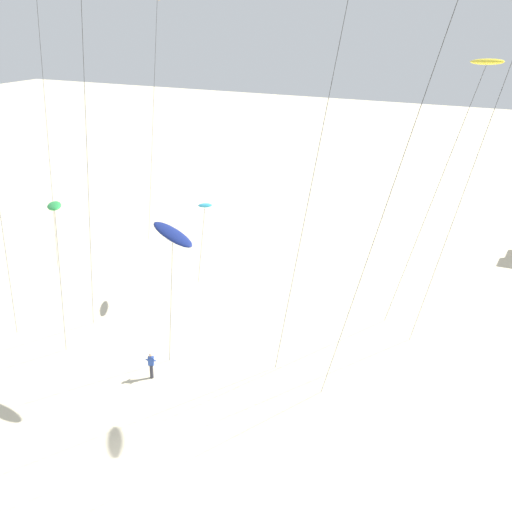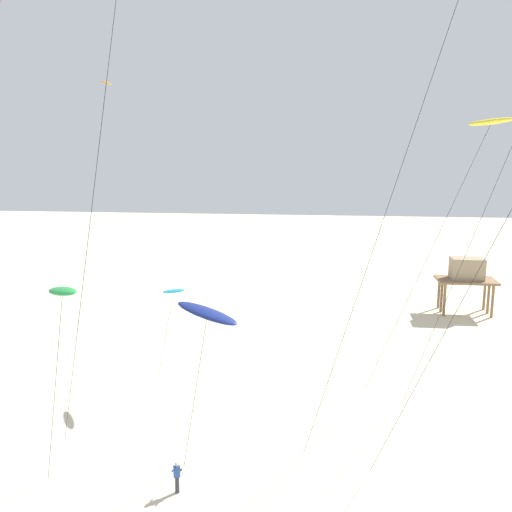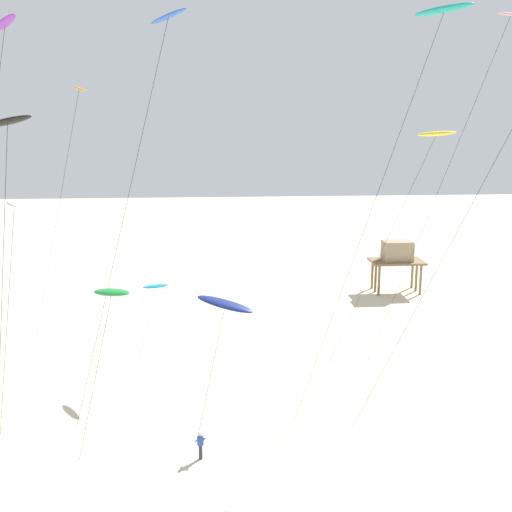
{
  "view_description": "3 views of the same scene",
  "coord_description": "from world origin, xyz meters",
  "px_view_note": "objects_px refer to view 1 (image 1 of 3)",
  "views": [
    {
      "loc": [
        17.88,
        -22.91,
        21.71
      ],
      "look_at": [
        1.46,
        9.79,
        7.92
      ],
      "focal_mm": 47.99,
      "sensor_mm": 36.0,
      "label": 1
    },
    {
      "loc": [
        2.88,
        -17.95,
        17.08
      ],
      "look_at": [
        -0.38,
        8.67,
        11.95
      ],
      "focal_mm": 39.07,
      "sensor_mm": 36.0,
      "label": 2
    },
    {
      "loc": [
        -3.45,
        -26.68,
        19.75
      ],
      "look_at": [
        -0.82,
        7.82,
        12.02
      ],
      "focal_mm": 43.79,
      "sensor_mm": 36.0,
      "label": 3
    }
  ],
  "objects_px": {
    "kite_orange": "(157,12)",
    "kite_green": "(54,207)",
    "kite_yellow": "(486,64)",
    "kite_flyer_nearest": "(151,365)",
    "kite_navy": "(173,235)",
    "kite_cyan": "(205,206)"
  },
  "relations": [
    {
      "from": "kite_yellow",
      "to": "kite_green",
      "type": "relative_size",
      "value": 1.67
    },
    {
      "from": "kite_orange",
      "to": "kite_green",
      "type": "xyz_separation_m",
      "value": [
        4.69,
        -17.74,
        -9.93
      ]
    },
    {
      "from": "kite_cyan",
      "to": "kite_flyer_nearest",
      "type": "height_order",
      "value": "kite_cyan"
    },
    {
      "from": "kite_cyan",
      "to": "kite_flyer_nearest",
      "type": "xyz_separation_m",
      "value": [
        3.42,
        -12.47,
        -6.31
      ]
    },
    {
      "from": "kite_cyan",
      "to": "kite_orange",
      "type": "relative_size",
      "value": 0.35
    },
    {
      "from": "kite_yellow",
      "to": "kite_cyan",
      "type": "relative_size",
      "value": 2.45
    },
    {
      "from": "kite_cyan",
      "to": "kite_navy",
      "type": "relative_size",
      "value": 0.78
    },
    {
      "from": "kite_orange",
      "to": "kite_flyer_nearest",
      "type": "distance_m",
      "value": 26.87
    },
    {
      "from": "kite_yellow",
      "to": "kite_orange",
      "type": "xyz_separation_m",
      "value": [
        -25.27,
        6.86,
        2.33
      ]
    },
    {
      "from": "kite_yellow",
      "to": "kite_orange",
      "type": "relative_size",
      "value": 0.85
    },
    {
      "from": "kite_orange",
      "to": "kite_navy",
      "type": "xyz_separation_m",
      "value": [
        10.6,
        -14.96,
        -11.53
      ]
    },
    {
      "from": "kite_cyan",
      "to": "kite_yellow",
      "type": "bearing_deg",
      "value": -10.77
    },
    {
      "from": "kite_orange",
      "to": "kite_navy",
      "type": "relative_size",
      "value": 2.24
    },
    {
      "from": "kite_yellow",
      "to": "kite_green",
      "type": "height_order",
      "value": "kite_yellow"
    },
    {
      "from": "kite_cyan",
      "to": "kite_orange",
      "type": "bearing_deg",
      "value": 150.96
    },
    {
      "from": "kite_flyer_nearest",
      "to": "kite_yellow",
      "type": "bearing_deg",
      "value": 28.3
    },
    {
      "from": "kite_navy",
      "to": "kite_green",
      "type": "bearing_deg",
      "value": -154.78
    },
    {
      "from": "kite_navy",
      "to": "kite_flyer_nearest",
      "type": "bearing_deg",
      "value": -157.51
    },
    {
      "from": "kite_cyan",
      "to": "kite_flyer_nearest",
      "type": "distance_m",
      "value": 14.39
    },
    {
      "from": "kite_green",
      "to": "kite_flyer_nearest",
      "type": "xyz_separation_m",
      "value": [
        4.36,
        2.14,
        -9.99
      ]
    },
    {
      "from": "kite_flyer_nearest",
      "to": "kite_green",
      "type": "bearing_deg",
      "value": -153.84
    },
    {
      "from": "kite_yellow",
      "to": "kite_orange",
      "type": "height_order",
      "value": "kite_orange"
    }
  ]
}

